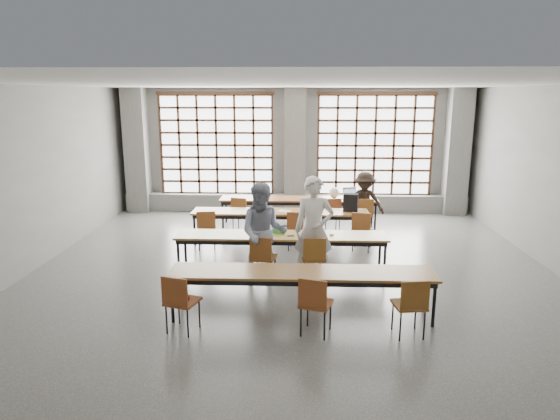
{
  "coord_description": "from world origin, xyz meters",
  "views": [
    {
      "loc": [
        0.12,
        -8.8,
        3.33
      ],
      "look_at": [
        -0.24,
        0.4,
        1.18
      ],
      "focal_mm": 32.0,
      "sensor_mm": 36.0,
      "label": 1
    }
  ],
  "objects_px": {
    "chair_mid_left": "(206,226)",
    "student_male": "(314,230)",
    "chair_front_left": "(262,254)",
    "student_back": "(364,202)",
    "chair_back_right": "(364,212)",
    "red_pouch": "(182,298)",
    "laptop_back": "(351,195)",
    "mouse": "(332,234)",
    "chair_front_right": "(314,255)",
    "chair_near_mid": "(315,300)",
    "desk_row_a": "(299,201)",
    "plastic_bag": "(334,193)",
    "chair_mid_centre": "(297,227)",
    "laptop_front": "(311,230)",
    "backpack": "(351,203)",
    "chair_near_left": "(179,298)",
    "desk_row_c": "(281,238)",
    "green_box": "(279,231)",
    "chair_mid_right": "(362,227)",
    "desk_row_d": "(302,275)",
    "student_female": "(264,233)",
    "desk_row_b": "(280,214)",
    "phone": "(291,236)",
    "chair_near_right": "(411,302)",
    "chair_back_mid": "(332,212)",
    "chair_back_left": "(241,211)"
  },
  "relations": [
    {
      "from": "plastic_bag",
      "to": "red_pouch",
      "type": "bearing_deg",
      "value": -113.04
    },
    {
      "from": "chair_mid_left",
      "to": "student_back",
      "type": "distance_m",
      "value": 3.94
    },
    {
      "from": "desk_row_b",
      "to": "laptop_front",
      "type": "xyz_separation_m",
      "value": [
        0.66,
        -1.83,
        0.13
      ]
    },
    {
      "from": "student_back",
      "to": "student_male",
      "type": "bearing_deg",
      "value": -105.03
    },
    {
      "from": "chair_back_mid",
      "to": "student_back",
      "type": "relative_size",
      "value": 0.59
    },
    {
      "from": "desk_row_b",
      "to": "phone",
      "type": "bearing_deg",
      "value": -82.24
    },
    {
      "from": "mouse",
      "to": "student_female",
      "type": "bearing_deg",
      "value": -158.99
    },
    {
      "from": "desk_row_a",
      "to": "desk_row_d",
      "type": "relative_size",
      "value": 1.0
    },
    {
      "from": "chair_front_right",
      "to": "red_pouch",
      "type": "distance_m",
      "value": 2.71
    },
    {
      "from": "chair_mid_left",
      "to": "chair_near_right",
      "type": "xyz_separation_m",
      "value": [
        3.58,
        -3.93,
        0.0
      ]
    },
    {
      "from": "desk_row_a",
      "to": "chair_back_right",
      "type": "distance_m",
      "value": 1.72
    },
    {
      "from": "chair_mid_right",
      "to": "laptop_front",
      "type": "relative_size",
      "value": 2.06
    },
    {
      "from": "chair_back_mid",
      "to": "red_pouch",
      "type": "xyz_separation_m",
      "value": [
        -2.45,
        -5.29,
        -0.04
      ]
    },
    {
      "from": "desk_row_a",
      "to": "chair_back_left",
      "type": "height_order",
      "value": "chair_back_left"
    },
    {
      "from": "desk_row_d",
      "to": "mouse",
      "type": "xyz_separation_m",
      "value": [
        0.57,
        1.97,
        0.08
      ]
    },
    {
      "from": "chair_back_right",
      "to": "plastic_bag",
      "type": "xyz_separation_m",
      "value": [
        -0.7,
        0.68,
        0.34
      ]
    },
    {
      "from": "chair_mid_centre",
      "to": "chair_front_left",
      "type": "distance_m",
      "value": 2.03
    },
    {
      "from": "desk_row_c",
      "to": "green_box",
      "type": "relative_size",
      "value": 16.0
    },
    {
      "from": "laptop_front",
      "to": "chair_near_right",
      "type": "bearing_deg",
      "value": -64.06
    },
    {
      "from": "laptop_front",
      "to": "mouse",
      "type": "distance_m",
      "value": 0.41
    },
    {
      "from": "chair_front_right",
      "to": "chair_near_mid",
      "type": "height_order",
      "value": "same"
    },
    {
      "from": "desk_row_a",
      "to": "chair_near_left",
      "type": "xyz_separation_m",
      "value": [
        -1.66,
        -6.0,
        -0.13
      ]
    },
    {
      "from": "chair_mid_left",
      "to": "red_pouch",
      "type": "distance_m",
      "value": 3.87
    },
    {
      "from": "chair_back_right",
      "to": "red_pouch",
      "type": "xyz_separation_m",
      "value": [
        -3.24,
        -5.29,
        -0.04
      ]
    },
    {
      "from": "chair_front_right",
      "to": "laptop_back",
      "type": "distance_m",
      "value": 4.26
    },
    {
      "from": "chair_front_left",
      "to": "student_female",
      "type": "xyz_separation_m",
      "value": [
        0.02,
        0.13,
        0.37
      ]
    },
    {
      "from": "chair_mid_left",
      "to": "student_male",
      "type": "distance_m",
      "value": 2.95
    },
    {
      "from": "chair_front_left",
      "to": "chair_near_mid",
      "type": "distance_m",
      "value": 2.17
    },
    {
      "from": "desk_row_d",
      "to": "green_box",
      "type": "xyz_separation_m",
      "value": [
        -0.43,
        2.07,
        0.11
      ]
    },
    {
      "from": "mouse",
      "to": "chair_back_mid",
      "type": "bearing_deg",
      "value": 86.18
    },
    {
      "from": "chair_mid_left",
      "to": "phone",
      "type": "bearing_deg",
      "value": -37.17
    },
    {
      "from": "mouse",
      "to": "red_pouch",
      "type": "distance_m",
      "value": 3.4
    },
    {
      "from": "chair_back_mid",
      "to": "chair_front_left",
      "type": "xyz_separation_m",
      "value": [
        -1.45,
        -3.38,
        0.0
      ]
    },
    {
      "from": "student_female",
      "to": "mouse",
      "type": "height_order",
      "value": "student_female"
    },
    {
      "from": "chair_mid_centre",
      "to": "student_female",
      "type": "bearing_deg",
      "value": -108.05
    },
    {
      "from": "student_female",
      "to": "chair_back_right",
      "type": "bearing_deg",
      "value": 56.93
    },
    {
      "from": "chair_front_left",
      "to": "desk_row_a",
      "type": "bearing_deg",
      "value": 80.96
    },
    {
      "from": "chair_front_left",
      "to": "student_back",
      "type": "xyz_separation_m",
      "value": [
        2.24,
        3.51,
        0.21
      ]
    },
    {
      "from": "chair_back_right",
      "to": "student_female",
      "type": "distance_m",
      "value": 3.96
    },
    {
      "from": "student_female",
      "to": "green_box",
      "type": "relative_size",
      "value": 7.22
    },
    {
      "from": "chair_mid_left",
      "to": "plastic_bag",
      "type": "distance_m",
      "value": 3.61
    },
    {
      "from": "chair_near_mid",
      "to": "red_pouch",
      "type": "bearing_deg",
      "value": 177.69
    },
    {
      "from": "chair_mid_right",
      "to": "green_box",
      "type": "bearing_deg",
      "value": -144.54
    },
    {
      "from": "laptop_back",
      "to": "mouse",
      "type": "distance_m",
      "value": 3.58
    },
    {
      "from": "chair_front_left",
      "to": "backpack",
      "type": "distance_m",
      "value": 3.21
    },
    {
      "from": "desk_row_a",
      "to": "red_pouch",
      "type": "relative_size",
      "value": 20.0
    },
    {
      "from": "desk_row_a",
      "to": "student_male",
      "type": "relative_size",
      "value": 2.07
    },
    {
      "from": "mouse",
      "to": "backpack",
      "type": "relative_size",
      "value": 0.24
    },
    {
      "from": "student_back",
      "to": "backpack",
      "type": "relative_size",
      "value": 3.73
    },
    {
      "from": "chair_front_left",
      "to": "chair_near_left",
      "type": "relative_size",
      "value": 1.0
    }
  ]
}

